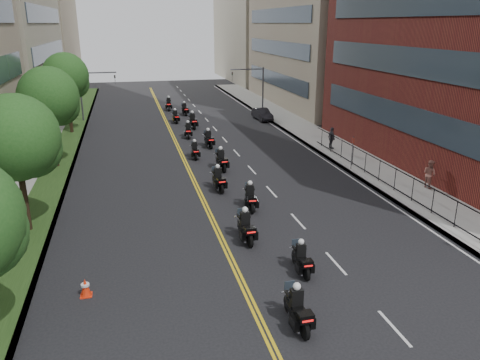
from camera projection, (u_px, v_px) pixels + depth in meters
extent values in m
plane|color=black|center=(312.00, 342.00, 16.35)|extent=(160.00, 160.00, 0.00)
cube|color=gray|center=(332.00, 146.00, 42.04)|extent=(4.00, 90.00, 0.15)
cube|color=gray|center=(48.00, 164.00, 36.65)|extent=(4.00, 90.00, 0.15)
cube|color=#1E3914|center=(59.00, 162.00, 36.80)|extent=(2.00, 90.00, 0.04)
cube|color=#333F4C|center=(405.00, 125.00, 34.02)|extent=(0.12, 25.80, 1.80)
cube|color=#333F4C|center=(412.00, 69.00, 32.75)|extent=(0.12, 25.80, 1.80)
cube|color=#333F4C|center=(419.00, 9.00, 31.47)|extent=(0.12, 25.80, 1.80)
cube|color=#333F4C|center=(275.00, 79.00, 62.57)|extent=(0.12, 24.08, 1.80)
cube|color=#333F4C|center=(276.00, 48.00, 61.29)|extent=(0.12, 24.08, 1.80)
cube|color=#333F4C|center=(277.00, 15.00, 60.02)|extent=(0.12, 24.08, 1.80)
cube|color=gray|center=(266.00, 10.00, 88.86)|extent=(15.00, 28.00, 26.00)
cube|color=#333F4C|center=(54.00, 85.00, 56.30)|extent=(0.12, 24.08, 1.80)
cube|color=#333F4C|center=(50.00, 51.00, 55.02)|extent=(0.12, 24.08, 1.80)
cube|color=#333F4C|center=(45.00, 15.00, 53.75)|extent=(0.12, 24.08, 1.80)
cube|color=gray|center=(20.00, 8.00, 79.08)|extent=(16.00, 28.00, 26.00)
cube|color=black|center=(405.00, 174.00, 29.36)|extent=(0.05, 28.00, 0.05)
cube|color=black|center=(403.00, 193.00, 29.77)|extent=(0.05, 28.00, 0.05)
cylinder|color=#2E2014|center=(23.00, 190.00, 24.11)|extent=(0.32, 0.32, 4.83)
sphere|color=#20521B|center=(15.00, 138.00, 23.23)|extent=(4.40, 4.40, 4.40)
sphere|color=#20521B|center=(31.00, 148.00, 23.95)|extent=(3.08, 3.08, 3.08)
cylinder|color=#2E2014|center=(53.00, 136.00, 35.12)|extent=(0.32, 0.32, 5.11)
sphere|color=#20521B|center=(48.00, 97.00, 34.19)|extent=(4.40, 4.40, 4.40)
sphere|color=#20521B|center=(59.00, 105.00, 34.92)|extent=(3.08, 3.08, 3.08)
cylinder|color=#2E2014|center=(69.00, 107.00, 46.12)|extent=(0.32, 0.32, 5.39)
sphere|color=#20521B|center=(65.00, 75.00, 45.14)|extent=(4.40, 4.40, 4.40)
sphere|color=#20521B|center=(73.00, 83.00, 45.89)|extent=(3.08, 3.08, 3.08)
cylinder|color=#3F3F44|center=(263.00, 91.00, 56.49)|extent=(0.18, 0.18, 5.60)
cylinder|color=#3F3F44|center=(247.00, 69.00, 55.21)|extent=(4.00, 0.14, 0.14)
imported|color=black|center=(232.00, 77.00, 55.06)|extent=(0.16, 0.20, 1.00)
cylinder|color=#3F3F44|center=(81.00, 97.00, 51.77)|extent=(0.18, 0.18, 5.60)
cylinder|color=#3F3F44|center=(98.00, 73.00, 51.39)|extent=(4.00, 0.14, 0.14)
imported|color=black|center=(115.00, 80.00, 52.05)|extent=(0.16, 0.20, 1.00)
cylinder|color=black|center=(305.00, 330.00, 16.41)|extent=(0.16, 0.70, 0.70)
cylinder|color=black|center=(288.00, 304.00, 17.91)|extent=(0.16, 0.70, 0.70)
cube|color=black|center=(297.00, 310.00, 17.07)|extent=(0.45, 1.39, 0.41)
cube|color=silver|center=(296.00, 314.00, 17.19)|extent=(0.40, 0.57, 0.31)
cube|color=black|center=(305.00, 317.00, 16.24)|extent=(0.54, 0.44, 0.33)
cube|color=red|center=(308.00, 321.00, 16.05)|extent=(0.41, 0.04, 0.07)
cube|color=black|center=(297.00, 297.00, 16.95)|extent=(0.46, 0.29, 0.64)
sphere|color=white|center=(297.00, 286.00, 16.83)|extent=(0.30, 0.30, 0.30)
cylinder|color=black|center=(306.00, 273.00, 20.17)|extent=(0.15, 0.64, 0.64)
cylinder|color=black|center=(295.00, 257.00, 21.56)|extent=(0.15, 0.64, 0.64)
cube|color=black|center=(301.00, 260.00, 20.79)|extent=(0.42, 1.28, 0.38)
cube|color=silver|center=(300.00, 264.00, 20.90)|extent=(0.37, 0.52, 0.28)
cube|color=black|center=(307.00, 263.00, 20.02)|extent=(0.50, 0.40, 0.30)
cube|color=red|center=(309.00, 266.00, 19.84)|extent=(0.38, 0.04, 0.07)
cube|color=black|center=(301.00, 250.00, 20.68)|extent=(0.42, 0.27, 0.58)
sphere|color=white|center=(301.00, 242.00, 20.56)|extent=(0.27, 0.27, 0.27)
cylinder|color=black|center=(250.00, 240.00, 23.14)|extent=(0.17, 0.73, 0.73)
cylinder|color=black|center=(241.00, 227.00, 24.70)|extent=(0.17, 0.73, 0.73)
cube|color=black|center=(245.00, 228.00, 23.83)|extent=(0.49, 1.45, 0.43)
cube|color=silver|center=(245.00, 232.00, 23.95)|extent=(0.42, 0.60, 0.32)
cube|color=black|center=(250.00, 230.00, 22.96)|extent=(0.57, 0.46, 0.34)
cube|color=red|center=(251.00, 232.00, 22.76)|extent=(0.43, 0.04, 0.07)
cube|color=black|center=(245.00, 218.00, 23.70)|extent=(0.48, 0.31, 0.66)
sphere|color=white|center=(245.00, 210.00, 23.57)|extent=(0.31, 0.31, 0.31)
cylinder|color=black|center=(252.00, 208.00, 27.25)|extent=(0.22, 0.71, 0.70)
cylinder|color=black|center=(248.00, 198.00, 28.80)|extent=(0.22, 0.71, 0.70)
cube|color=black|center=(250.00, 198.00, 27.93)|extent=(0.59, 1.43, 0.41)
cube|color=silver|center=(250.00, 202.00, 28.06)|extent=(0.45, 0.61, 0.31)
cube|color=black|center=(252.00, 199.00, 27.08)|extent=(0.58, 0.49, 0.33)
cube|color=red|center=(253.00, 201.00, 26.88)|extent=(0.41, 0.08, 0.07)
cube|color=black|center=(250.00, 190.00, 27.82)|extent=(0.48, 0.34, 0.64)
sphere|color=white|center=(250.00, 183.00, 27.69)|extent=(0.30, 0.30, 0.30)
cylinder|color=black|center=(221.00, 189.00, 30.42)|extent=(0.20, 0.72, 0.71)
cylinder|color=black|center=(215.00, 181.00, 31.92)|extent=(0.20, 0.72, 0.71)
cube|color=black|center=(218.00, 180.00, 31.08)|extent=(0.54, 1.43, 0.42)
cube|color=silver|center=(218.00, 184.00, 31.20)|extent=(0.44, 0.60, 0.31)
cube|color=black|center=(221.00, 181.00, 30.25)|extent=(0.57, 0.48, 0.33)
cube|color=red|center=(222.00, 182.00, 30.06)|extent=(0.42, 0.06, 0.07)
cube|color=black|center=(218.00, 173.00, 30.96)|extent=(0.48, 0.32, 0.65)
sphere|color=white|center=(218.00, 166.00, 30.83)|extent=(0.30, 0.30, 0.30)
cylinder|color=black|center=(224.00, 168.00, 34.70)|extent=(0.19, 0.74, 0.73)
cylinder|color=black|center=(218.00, 162.00, 36.25)|extent=(0.19, 0.74, 0.73)
cube|color=black|center=(221.00, 161.00, 35.38)|extent=(0.54, 1.47, 0.43)
cube|color=silver|center=(221.00, 164.00, 35.51)|extent=(0.44, 0.61, 0.32)
cube|color=black|center=(224.00, 161.00, 34.53)|extent=(0.58, 0.48, 0.34)
cube|color=red|center=(225.00, 162.00, 34.33)|extent=(0.43, 0.06, 0.07)
cube|color=black|center=(221.00, 154.00, 35.26)|extent=(0.49, 0.33, 0.66)
sphere|color=white|center=(221.00, 148.00, 35.13)|extent=(0.31, 0.31, 0.31)
cylinder|color=black|center=(196.00, 157.00, 37.80)|extent=(0.15, 0.64, 0.64)
cylinder|color=black|center=(194.00, 152.00, 39.20)|extent=(0.15, 0.64, 0.64)
cube|color=black|center=(195.00, 151.00, 38.41)|extent=(0.43, 1.28, 0.38)
cube|color=silver|center=(195.00, 154.00, 38.53)|extent=(0.37, 0.53, 0.28)
cube|color=black|center=(196.00, 151.00, 37.64)|extent=(0.50, 0.41, 0.30)
cube|color=red|center=(196.00, 152.00, 37.46)|extent=(0.38, 0.04, 0.07)
cube|color=black|center=(195.00, 145.00, 38.31)|extent=(0.42, 0.28, 0.58)
sphere|color=white|center=(194.00, 141.00, 38.19)|extent=(0.27, 0.27, 0.27)
cylinder|color=black|center=(211.00, 145.00, 41.21)|extent=(0.20, 0.71, 0.70)
cylinder|color=black|center=(206.00, 141.00, 42.69)|extent=(0.20, 0.71, 0.70)
cube|color=black|center=(208.00, 140.00, 41.85)|extent=(0.54, 1.42, 0.41)
cube|color=silver|center=(208.00, 142.00, 41.98)|extent=(0.44, 0.60, 0.31)
cube|color=black|center=(211.00, 139.00, 41.03)|extent=(0.57, 0.47, 0.33)
cube|color=red|center=(211.00, 140.00, 40.85)|extent=(0.41, 0.06, 0.07)
cube|color=black|center=(208.00, 134.00, 41.74)|extent=(0.47, 0.32, 0.64)
sphere|color=white|center=(208.00, 129.00, 41.61)|extent=(0.30, 0.30, 0.30)
cylinder|color=black|center=(188.00, 136.00, 44.65)|extent=(0.21, 0.69, 0.68)
cylinder|color=black|center=(188.00, 132.00, 46.15)|extent=(0.21, 0.69, 0.68)
cube|color=black|center=(188.00, 131.00, 45.31)|extent=(0.57, 1.39, 0.40)
cube|color=silver|center=(188.00, 133.00, 45.43)|extent=(0.44, 0.59, 0.30)
cube|color=black|center=(188.00, 131.00, 44.48)|extent=(0.56, 0.47, 0.32)
cube|color=red|center=(188.00, 131.00, 44.29)|extent=(0.40, 0.07, 0.07)
cube|color=black|center=(188.00, 126.00, 45.20)|extent=(0.47, 0.33, 0.62)
sphere|color=white|center=(188.00, 122.00, 45.07)|extent=(0.29, 0.29, 0.29)
cylinder|color=black|center=(194.00, 126.00, 48.64)|extent=(0.19, 0.76, 0.75)
cylinder|color=black|center=(191.00, 123.00, 50.25)|extent=(0.19, 0.76, 0.75)
cube|color=black|center=(193.00, 122.00, 49.34)|extent=(0.54, 1.52, 0.44)
cube|color=silver|center=(193.00, 124.00, 49.47)|extent=(0.45, 0.63, 0.33)
cube|color=black|center=(194.00, 121.00, 48.45)|extent=(0.60, 0.49, 0.35)
cube|color=red|center=(195.00, 122.00, 48.25)|extent=(0.44, 0.06, 0.08)
cube|color=black|center=(192.00, 116.00, 49.22)|extent=(0.50, 0.33, 0.69)
sphere|color=white|center=(192.00, 112.00, 49.08)|extent=(0.32, 0.32, 0.32)
cylinder|color=black|center=(177.00, 121.00, 51.52)|extent=(0.18, 0.66, 0.65)
cylinder|color=black|center=(174.00, 118.00, 52.91)|extent=(0.18, 0.66, 0.65)
cube|color=black|center=(175.00, 117.00, 52.13)|extent=(0.49, 1.32, 0.38)
cube|color=silver|center=(175.00, 119.00, 52.24)|extent=(0.40, 0.55, 0.29)
cube|color=black|center=(177.00, 117.00, 51.36)|extent=(0.53, 0.44, 0.31)
cube|color=red|center=(177.00, 117.00, 51.19)|extent=(0.39, 0.06, 0.07)
cube|color=black|center=(175.00, 113.00, 52.02)|extent=(0.44, 0.30, 0.60)
sphere|color=white|center=(175.00, 109.00, 51.90)|extent=(0.28, 0.28, 0.28)
cylinder|color=black|center=(186.00, 113.00, 55.88)|extent=(0.21, 0.69, 0.67)
cylinder|color=black|center=(183.00, 111.00, 57.29)|extent=(0.21, 0.69, 0.67)
cube|color=black|center=(185.00, 110.00, 56.50)|extent=(0.55, 1.37, 0.40)
cube|color=silver|center=(185.00, 112.00, 56.61)|extent=(0.43, 0.58, 0.30)
cube|color=black|center=(186.00, 109.00, 55.71)|extent=(0.56, 0.47, 0.32)
cube|color=red|center=(186.00, 109.00, 55.53)|extent=(0.40, 0.07, 0.07)
cube|color=black|center=(184.00, 106.00, 56.38)|extent=(0.46, 0.32, 0.62)
sphere|color=white|center=(184.00, 102.00, 56.26)|extent=(0.29, 0.29, 0.29)
cylinder|color=black|center=(169.00, 108.00, 58.90)|extent=(0.22, 0.75, 0.74)
cylinder|color=black|center=(169.00, 106.00, 60.53)|extent=(0.22, 0.75, 0.74)
cube|color=black|center=(169.00, 105.00, 59.62)|extent=(0.59, 1.50, 0.43)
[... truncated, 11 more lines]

